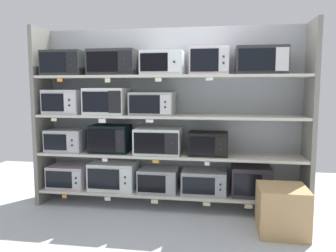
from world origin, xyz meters
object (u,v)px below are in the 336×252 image
(microwave_6, at_px, (110,139))
(microwave_7, at_px, (158,141))
(microwave_3, at_px, (204,182))
(microwave_16, at_px, (261,61))
(microwave_10, at_px, (107,101))
(microwave_15, at_px, (209,61))
(shipping_carton, at_px, (282,210))
(microwave_11, at_px, (153,104))
(microwave_9, at_px, (66,102))
(microwave_1, at_px, (113,176))
(microwave_5, at_px, (68,140))
(microwave_2, at_px, (159,180))
(microwave_12, at_px, (66,64))
(microwave_0, at_px, (69,176))
(microwave_4, at_px, (251,181))
(microwave_13, at_px, (113,63))
(microwave_8, at_px, (208,144))
(microwave_14, at_px, (163,63))

(microwave_6, bearing_deg, microwave_7, 0.01)
(microwave_3, relative_size, microwave_16, 0.94)
(microwave_10, xyz_separation_m, microwave_15, (1.22, -0.00, 0.46))
(shipping_carton, bearing_deg, microwave_11, 158.86)
(microwave_9, bearing_deg, microwave_10, -0.01)
(microwave_1, height_order, microwave_5, microwave_5)
(microwave_5, distance_m, microwave_9, 0.47)
(microwave_3, height_order, microwave_15, microwave_15)
(microwave_2, xyz_separation_m, microwave_9, (-1.16, 0.00, 0.93))
(microwave_10, bearing_deg, microwave_2, 0.00)
(microwave_5, bearing_deg, microwave_7, -0.01)
(microwave_7, distance_m, microwave_12, 1.46)
(microwave_0, bearing_deg, microwave_15, -0.01)
(microwave_7, bearing_deg, microwave_1, 179.98)
(microwave_6, height_order, microwave_15, microwave_15)
(microwave_6, height_order, microwave_11, microwave_11)
(microwave_4, bearing_deg, microwave_13, -180.00)
(microwave_5, height_order, microwave_8, microwave_5)
(microwave_2, bearing_deg, microwave_9, 180.00)
(microwave_9, bearing_deg, microwave_6, -0.04)
(microwave_1, bearing_deg, microwave_9, 179.99)
(microwave_6, bearing_deg, microwave_8, 0.01)
(microwave_12, relative_size, microwave_15, 1.12)
(microwave_8, xyz_separation_m, shipping_carton, (0.75, -0.54, -0.55))
(microwave_1, distance_m, microwave_11, 1.02)
(microwave_0, xyz_separation_m, microwave_12, (0.01, -0.00, 1.39))
(microwave_8, bearing_deg, microwave_10, 180.00)
(microwave_7, height_order, microwave_10, microwave_10)
(microwave_7, height_order, microwave_9, microwave_9)
(microwave_10, bearing_deg, microwave_5, 179.99)
(microwave_0, distance_m, shipping_carton, 2.54)
(microwave_4, relative_size, shipping_carton, 0.95)
(microwave_9, relative_size, shipping_carton, 0.96)
(microwave_16, bearing_deg, microwave_13, -180.00)
(microwave_7, distance_m, microwave_9, 1.24)
(microwave_8, bearing_deg, microwave_11, -179.99)
(microwave_12, height_order, shipping_carton, microwave_12)
(microwave_8, height_order, microwave_10, microwave_10)
(microwave_3, bearing_deg, microwave_10, -180.00)
(microwave_6, distance_m, microwave_13, 0.91)
(microwave_12, xyz_separation_m, microwave_16, (2.29, 0.00, 0.01))
(microwave_3, height_order, microwave_12, microwave_12)
(microwave_7, xyz_separation_m, microwave_11, (-0.07, 0.00, 0.44))
(microwave_7, distance_m, microwave_14, 0.91)
(microwave_12, height_order, microwave_13, microwave_13)
(microwave_5, relative_size, microwave_13, 0.81)
(microwave_4, height_order, microwave_8, microwave_8)
(microwave_8, height_order, microwave_16, microwave_16)
(microwave_3, bearing_deg, microwave_4, -0.00)
(microwave_5, distance_m, microwave_7, 1.15)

